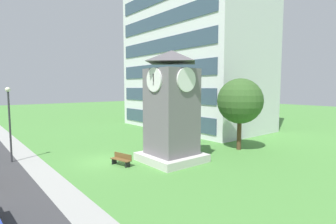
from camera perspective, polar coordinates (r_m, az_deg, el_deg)
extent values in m
plane|color=#4C893D|center=(21.79, -13.55, -10.21)|extent=(160.00, 160.00, 0.00)
cube|color=#9E9E99|center=(20.34, -25.52, -11.71)|extent=(120.00, 1.60, 0.01)
cube|color=silver|center=(39.39, 5.69, 17.96)|extent=(20.14, 11.37, 28.80)
cube|color=#384C60|center=(34.91, -1.21, -1.53)|extent=(18.53, 0.10, 1.80)
cube|color=#384C60|center=(34.67, -1.22, 3.72)|extent=(18.53, 0.10, 1.80)
cube|color=#384C60|center=(34.73, -1.23, 9.01)|extent=(18.53, 0.10, 1.80)
cube|color=#384C60|center=(35.08, -1.25, 14.23)|extent=(18.53, 0.10, 1.80)
cube|color=#384C60|center=(35.71, -1.26, 19.31)|extent=(18.53, 0.10, 1.80)
cube|color=slate|center=(20.49, 0.77, -0.76)|extent=(3.21, 3.21, 7.21)
cube|color=beige|center=(21.10, 0.76, -9.72)|extent=(4.34, 4.34, 0.60)
pyramid|color=#555155|center=(20.51, 0.79, 11.92)|extent=(3.53, 3.53, 0.92)
cylinder|color=white|center=(19.36, -3.04, 6.99)|extent=(1.77, 0.12, 1.77)
cylinder|color=white|center=(19.13, 4.00, 7.01)|extent=(0.12, 1.77, 1.77)
cube|color=black|center=(19.33, -3.21, 7.47)|extent=(0.08, 0.04, 0.53)
cube|color=black|center=(19.31, -3.23, 7.00)|extent=(0.06, 0.05, 0.80)
cube|color=brown|center=(20.15, -10.19, -10.10)|extent=(1.86, 0.90, 0.06)
cube|color=brown|center=(20.23, -9.74, -9.35)|extent=(1.76, 0.48, 0.40)
cube|color=black|center=(20.73, -11.55, -10.33)|extent=(0.18, 0.44, 0.45)
cube|color=black|center=(19.71, -8.73, -11.11)|extent=(0.18, 0.44, 0.45)
cylinder|color=#333338|center=(23.67, -31.00, -2.86)|extent=(0.14, 0.14, 5.45)
sphere|color=#F2EFCC|center=(23.47, -31.35, 4.18)|extent=(0.36, 0.36, 0.36)
cylinder|color=#513823|center=(25.44, 15.14, -4.45)|extent=(0.40, 0.40, 3.08)
sphere|color=#345926|center=(25.11, 15.30, 2.31)|extent=(4.18, 4.18, 4.18)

